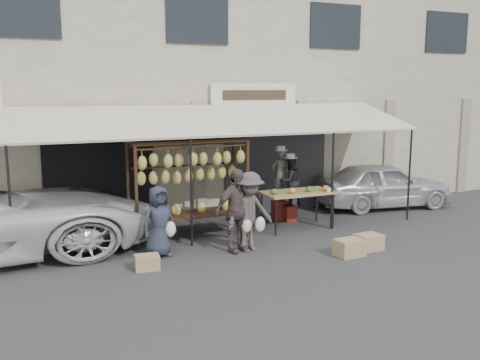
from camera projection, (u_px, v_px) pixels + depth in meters
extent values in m
plane|color=#2D2D30|center=(257.00, 255.00, 10.76)|extent=(90.00, 90.00, 0.00)
cube|color=beige|center=(165.00, 82.00, 16.05)|extent=(24.00, 6.00, 7.00)
cube|color=#232328|center=(276.00, 165.00, 14.55)|extent=(3.00, 0.10, 2.50)
cube|color=black|center=(100.00, 176.00, 12.69)|extent=(2.60, 0.10, 2.50)
cube|color=silver|center=(254.00, 95.00, 13.90)|extent=(2.40, 0.10, 0.60)
cube|color=beige|center=(215.00, 120.00, 12.41)|extent=(10.00, 2.34, 0.63)
cylinder|color=black|center=(10.00, 207.00, 9.84)|extent=(0.05, 0.05, 2.30)
cylinder|color=black|center=(191.00, 193.00, 11.22)|extent=(0.05, 0.05, 2.30)
cylinder|color=black|center=(332.00, 181.00, 12.60)|extent=(0.05, 0.05, 2.30)
cylinder|color=black|center=(409.00, 175.00, 13.50)|extent=(0.05, 0.05, 2.30)
cylinder|color=black|center=(137.00, 198.00, 10.94)|extent=(0.07, 0.07, 2.20)
cylinder|color=black|center=(248.00, 189.00, 11.93)|extent=(0.07, 0.07, 2.20)
cylinder|color=black|center=(128.00, 191.00, 11.67)|extent=(0.07, 0.07, 2.20)
cylinder|color=black|center=(234.00, 183.00, 12.65)|extent=(0.07, 0.07, 2.20)
cube|color=black|center=(188.00, 140.00, 11.61)|extent=(2.60, 0.90, 0.07)
cylinder|color=black|center=(193.00, 147.00, 11.32)|extent=(2.50, 0.05, 0.05)
cylinder|color=black|center=(183.00, 144.00, 11.95)|extent=(2.50, 0.05, 0.05)
cylinder|color=black|center=(188.00, 165.00, 11.71)|extent=(2.50, 0.05, 0.05)
cube|color=black|center=(189.00, 214.00, 11.89)|extent=(2.50, 0.80, 0.05)
ellipsoid|color=#D4BD59|center=(142.00, 163.00, 10.93)|extent=(0.20, 0.18, 0.30)
ellipsoid|color=#D4BD59|center=(153.00, 159.00, 11.17)|extent=(0.20, 0.18, 0.30)
ellipsoid|color=#D4BD59|center=(168.00, 161.00, 11.15)|extent=(0.20, 0.18, 0.30)
ellipsoid|color=#D4BD59|center=(179.00, 160.00, 11.39)|extent=(0.20, 0.18, 0.30)
ellipsoid|color=#D4BD59|center=(193.00, 159.00, 11.36)|extent=(0.20, 0.18, 0.30)
ellipsoid|color=#D4BD59|center=(203.00, 159.00, 11.61)|extent=(0.20, 0.18, 0.30)
ellipsoid|color=#D4BD59|center=(217.00, 159.00, 11.58)|extent=(0.20, 0.18, 0.30)
ellipsoid|color=#D4BD59|center=(226.00, 157.00, 11.82)|extent=(0.20, 0.18, 0.30)
ellipsoid|color=#D4BD59|center=(240.00, 157.00, 11.79)|extent=(0.20, 0.18, 0.30)
ellipsoid|color=#D4BD59|center=(141.00, 179.00, 11.33)|extent=(0.20, 0.18, 0.30)
ellipsoid|color=#D4BD59|center=(153.00, 178.00, 11.43)|extent=(0.20, 0.18, 0.30)
ellipsoid|color=#D4BD59|center=(165.00, 177.00, 11.54)|extent=(0.20, 0.18, 0.30)
ellipsoid|color=#D4BD59|center=(177.00, 178.00, 11.65)|extent=(0.20, 0.18, 0.30)
ellipsoid|color=#D4BD59|center=(188.00, 176.00, 11.75)|extent=(0.20, 0.18, 0.30)
ellipsoid|color=#D4BD59|center=(200.00, 174.00, 11.85)|extent=(0.20, 0.18, 0.30)
ellipsoid|color=#D4BD59|center=(211.00, 174.00, 11.95)|extent=(0.20, 0.18, 0.30)
ellipsoid|color=#D4BD59|center=(222.00, 172.00, 12.05)|extent=(0.20, 0.18, 0.30)
ellipsoid|color=#D4BD59|center=(232.00, 172.00, 12.16)|extent=(0.20, 0.18, 0.30)
cube|color=tan|center=(298.00, 192.00, 12.69)|extent=(1.70, 0.90, 0.05)
cylinder|color=black|center=(276.00, 217.00, 12.13)|extent=(0.04, 0.04, 0.85)
cylinder|color=black|center=(333.00, 211.00, 12.74)|extent=(0.04, 0.04, 0.85)
cylinder|color=black|center=(262.00, 211.00, 12.80)|extent=(0.04, 0.04, 0.85)
cylinder|color=black|center=(317.00, 205.00, 13.41)|extent=(0.04, 0.04, 0.85)
ellipsoid|color=#477226|center=(274.00, 192.00, 12.28)|extent=(0.18, 0.14, 0.14)
ellipsoid|color=gold|center=(292.00, 191.00, 12.42)|extent=(0.18, 0.14, 0.14)
ellipsoid|color=#477226|center=(309.00, 189.00, 12.62)|extent=(0.18, 0.14, 0.14)
ellipsoid|color=orange|center=(326.00, 188.00, 12.74)|extent=(0.18, 0.14, 0.14)
imported|color=#5B5955|center=(280.00, 175.00, 13.48)|extent=(0.52, 0.37, 1.33)
imported|color=black|center=(290.00, 181.00, 13.34)|extent=(0.65, 0.53, 1.25)
imported|color=#282D3E|center=(159.00, 222.00, 10.56)|extent=(0.79, 0.61, 1.43)
imported|color=#534644|center=(236.00, 211.00, 10.86)|extent=(1.09, 0.67, 1.72)
imported|color=#48413F|center=(249.00, 212.00, 10.92)|extent=(1.16, 0.79, 1.65)
cube|color=maroon|center=(280.00, 210.00, 13.64)|extent=(0.44, 0.44, 0.49)
cube|color=maroon|center=(290.00, 213.00, 13.48)|extent=(0.34, 0.34, 0.40)
cube|color=tan|center=(349.00, 248.00, 10.69)|extent=(0.57, 0.44, 0.33)
cube|color=tan|center=(368.00, 242.00, 11.08)|extent=(0.58, 0.46, 0.33)
cube|color=tan|center=(147.00, 262.00, 9.88)|extent=(0.48, 0.39, 0.27)
imported|color=#B3B2B8|center=(383.00, 185.00, 15.01)|extent=(3.97, 2.06, 1.29)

